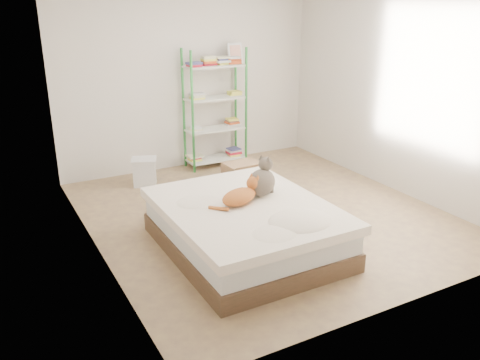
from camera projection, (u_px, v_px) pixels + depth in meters
room at (266, 103)px, 5.42m from camera, size 3.81×4.21×2.61m
bed at (246, 227)px, 4.99m from camera, size 1.50×1.88×0.48m
orange_cat at (239, 195)px, 4.89m from camera, size 0.53×0.39×0.19m
grey_cat at (262, 177)px, 5.07m from camera, size 0.43×0.40×0.39m
shelf_unit at (216, 106)px, 7.26m from camera, size 0.90×0.36×1.74m
cardboard_box at (243, 174)px, 6.67m from camera, size 0.47×0.45×0.37m
white_bin at (145, 172)px, 6.70m from camera, size 0.40×0.38×0.36m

